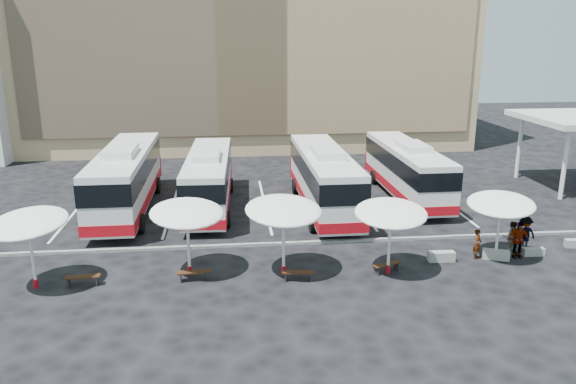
{
  "coord_description": "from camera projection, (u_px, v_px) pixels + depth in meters",
  "views": [
    {
      "loc": [
        -2.29,
        -27.23,
        10.8
      ],
      "look_at": [
        1.0,
        3.0,
        2.2
      ],
      "focal_mm": 35.0,
      "sensor_mm": 36.0,
      "label": 1
    }
  ],
  "objects": [
    {
      "name": "sunshade_3",
      "position": [
        391.0,
        213.0,
        25.44
      ],
      "size": [
        3.74,
        3.78,
        3.46
      ],
      "rotation": [
        0.0,
        0.0,
        -0.14
      ],
      "color": "silver",
      "rests_on": "ground"
    },
    {
      "name": "wood_bench_1",
      "position": [
        194.0,
        273.0,
        25.35
      ],
      "size": [
        1.52,
        0.51,
        0.46
      ],
      "rotation": [
        0.0,
        0.0,
        0.08
      ],
      "color": "black",
      "rests_on": "ground"
    },
    {
      "name": "bus_3",
      "position": [
        407.0,
        168.0,
        38.08
      ],
      "size": [
        2.94,
        12.3,
        3.9
      ],
      "rotation": [
        0.0,
        0.0,
        0.01
      ],
      "color": "silver",
      "rests_on": "ground"
    },
    {
      "name": "conc_bench_0",
      "position": [
        441.0,
        256.0,
        27.57
      ],
      "size": [
        1.32,
        0.48,
        0.49
      ],
      "primitive_type": "cube",
      "rotation": [
        0.0,
        0.0,
        -0.03
      ],
      "color": "gray",
      "rests_on": "ground"
    },
    {
      "name": "ground",
      "position": [
        275.0,
        249.0,
        29.23
      ],
      "size": [
        120.0,
        120.0,
        0.0
      ],
      "primitive_type": "plane",
      "color": "black",
      "rests_on": "ground"
    },
    {
      "name": "bus_2",
      "position": [
        324.0,
        177.0,
        35.39
      ],
      "size": [
        3.07,
        12.98,
        4.12
      ],
      "rotation": [
        0.0,
        0.0,
        0.0
      ],
      "color": "silver",
      "rests_on": "ground"
    },
    {
      "name": "wood_bench_3",
      "position": [
        387.0,
        266.0,
        26.27
      ],
      "size": [
        1.44,
        0.87,
        0.43
      ],
      "rotation": [
        0.0,
        0.0,
        0.38
      ],
      "color": "black",
      "rests_on": "ground"
    },
    {
      "name": "passenger_3",
      "position": [
        525.0,
        234.0,
        28.6
      ],
      "size": [
        1.3,
        0.85,
        1.89
      ],
      "primitive_type": "imported",
      "rotation": [
        0.0,
        0.0,
        3.27
      ],
      "color": "black",
      "rests_on": "ground"
    },
    {
      "name": "wood_bench_0",
      "position": [
        83.0,
        278.0,
        24.85
      ],
      "size": [
        1.53,
        0.49,
        0.46
      ],
      "rotation": [
        0.0,
        0.0,
        0.06
      ],
      "color": "black",
      "rests_on": "ground"
    },
    {
      "name": "conc_bench_1",
      "position": [
        496.0,
        255.0,
        27.81
      ],
      "size": [
        1.34,
        0.85,
        0.48
      ],
      "primitive_type": "cube",
      "rotation": [
        0.0,
        0.0,
        -0.36
      ],
      "color": "gray",
      "rests_on": "ground"
    },
    {
      "name": "bus_0",
      "position": [
        126.0,
        177.0,
        35.07
      ],
      "size": [
        3.19,
        13.44,
        4.26
      ],
      "rotation": [
        0.0,
        0.0,
        0.0
      ],
      "color": "silver",
      "rests_on": "ground"
    },
    {
      "name": "passenger_2",
      "position": [
        518.0,
        240.0,
        27.8
      ],
      "size": [
        1.15,
        0.57,
        1.9
      ],
      "primitive_type": "imported",
      "rotation": [
        0.0,
        0.0,
        -0.1
      ],
      "color": "black",
      "rests_on": "ground"
    },
    {
      "name": "sunshade_2",
      "position": [
        283.0,
        211.0,
        25.3
      ],
      "size": [
        4.24,
        4.28,
        3.65
      ],
      "rotation": [
        0.0,
        0.0,
        0.25
      ],
      "color": "silver",
      "rests_on": "ground"
    },
    {
      "name": "sandstone_building",
      "position": [
        247.0,
        15.0,
        56.28
      ],
      "size": [
        42.0,
        18.25,
        29.6
      ],
      "color": "tan",
      "rests_on": "ground"
    },
    {
      "name": "wood_bench_2",
      "position": [
        299.0,
        274.0,
        25.35
      ],
      "size": [
        1.5,
        0.56,
        0.45
      ],
      "rotation": [
        0.0,
        0.0,
        -0.12
      ],
      "color": "black",
      "rests_on": "ground"
    },
    {
      "name": "conc_bench_3",
      "position": [
        576.0,
        243.0,
        29.39
      ],
      "size": [
        1.16,
        0.49,
        0.42
      ],
      "primitive_type": "cube",
      "rotation": [
        0.0,
        0.0,
        -0.11
      ],
      "color": "gray",
      "rests_on": "ground"
    },
    {
      "name": "bus_1",
      "position": [
        209.0,
        178.0,
        35.67
      ],
      "size": [
        3.15,
        12.22,
        3.85
      ],
      "rotation": [
        0.0,
        0.0,
        -0.04
      ],
      "color": "silver",
      "rests_on": "ground"
    },
    {
      "name": "passenger_0",
      "position": [
        477.0,
        244.0,
        27.76
      ],
      "size": [
        0.63,
        0.66,
        1.52
      ],
      "primitive_type": "imported",
      "rotation": [
        0.0,
        0.0,
        0.91
      ],
      "color": "black",
      "rests_on": "ground"
    },
    {
      "name": "sunshade_1",
      "position": [
        187.0,
        213.0,
        25.35
      ],
      "size": [
        4.27,
        4.3,
        3.5
      ],
      "rotation": [
        0.0,
        0.0,
        0.34
      ],
      "color": "silver",
      "rests_on": "ground"
    },
    {
      "name": "bay_lines",
      "position": [
        265.0,
        204.0,
        36.88
      ],
      "size": [
        24.15,
        12.0,
        0.01
      ],
      "color": "white",
      "rests_on": "ground"
    },
    {
      "name": "curb_divider",
      "position": [
        274.0,
        244.0,
        29.69
      ],
      "size": [
        34.0,
        0.25,
        0.15
      ],
      "primitive_type": "cube",
      "color": "black",
      "rests_on": "ground"
    },
    {
      "name": "conc_bench_2",
      "position": [
        534.0,
        252.0,
        28.29
      ],
      "size": [
        1.08,
        0.39,
        0.4
      ],
      "primitive_type": "cube",
      "rotation": [
        0.0,
        0.0,
        -0.04
      ],
      "color": "gray",
      "rests_on": "ground"
    },
    {
      "name": "passenger_1",
      "position": [
        512.0,
        238.0,
        28.22
      ],
      "size": [
        1.04,
        0.93,
        1.76
      ],
      "primitive_type": "imported",
      "rotation": [
        0.0,
        0.0,
        2.78
      ],
      "color": "black",
      "rests_on": "ground"
    },
    {
      "name": "sunshade_0",
      "position": [
        28.0,
        223.0,
        23.94
      ],
      "size": [
        4.4,
        4.43,
        3.52
      ],
      "rotation": [
        0.0,
        0.0,
        -0.39
      ],
      "color": "silver",
      "rests_on": "ground"
    },
    {
      "name": "sunshade_4",
      "position": [
        501.0,
        204.0,
        27.12
      ],
      "size": [
        4.26,
        4.28,
        3.35
      ],
      "rotation": [
        0.0,
        0.0,
        -0.43
      ],
      "color": "silver",
      "rests_on": "ground"
    }
  ]
}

